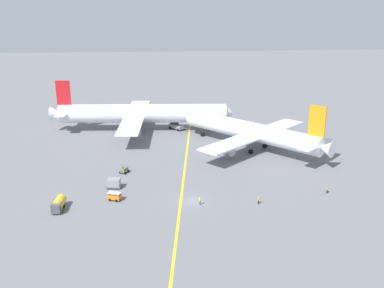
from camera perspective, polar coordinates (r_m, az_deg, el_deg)
The scene contains 12 objects.
ground_plane at distance 91.68m, azimuth 0.03°, elevation -7.41°, with size 600.00×600.00×0.00m, color slate.
taxiway_stripe at distance 100.70m, azimuth -1.18°, elevation -5.02°, with size 0.50×120.00×0.01m, color yellow.
airliner_at_gate_left at distance 140.86m, azimuth -6.58°, elevation 3.95°, with size 58.66×44.69×16.30m.
airliner_being_pushed at distance 122.97m, azimuth 7.66°, elevation 1.63°, with size 37.60×40.49×15.49m.
pushback_tug at distance 142.60m, azimuth -2.04°, elevation 2.39°, with size 6.41×7.52×2.83m.
gse_fuel_bowser_stubby at distance 91.12m, azimuth -17.01°, elevation -7.49°, with size 2.30×5.03×2.40m.
gse_container_dolly_flat at distance 98.86m, azimuth -10.16°, elevation -5.02°, with size 3.48×2.63×2.15m.
gse_baggage_cart_near_cluster at distance 93.01m, azimuth -10.06°, elevation -6.73°, with size 3.12×2.48×1.71m.
gse_gpu_cart_small at distance 107.08m, azimuth -8.82°, elevation -3.35°, with size 2.46×2.63×1.90m.
ground_crew_marshaller_foreground at distance 89.59m, azimuth 1.04°, elevation -7.42°, with size 0.36×0.36×1.69m.
ground_crew_wing_walker_right at distance 91.03m, azimuth 8.67°, elevation -7.25°, with size 0.50×0.36×1.59m.
ground_crew_ramp_agent_by_cones at distance 99.24m, azimuth 17.20°, elevation -5.70°, with size 0.36×0.36×1.60m.
Camera 1 is at (-7.50, -82.61, 39.05)m, focal length 40.95 mm.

